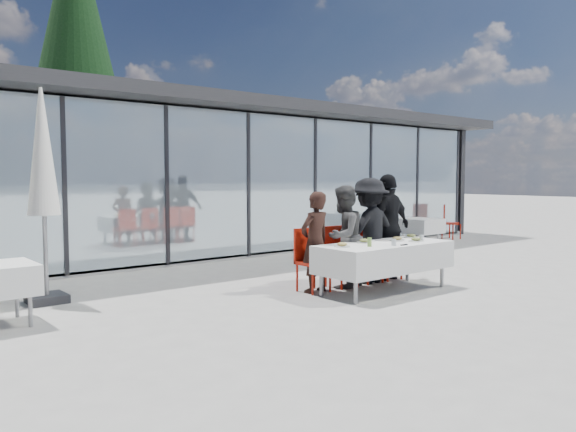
{
  "coord_description": "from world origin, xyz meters",
  "views": [
    {
      "loc": [
        -6.02,
        -5.93,
        1.77
      ],
      "look_at": [
        -0.17,
        1.2,
        1.13
      ],
      "focal_mm": 35.0,
      "sensor_mm": 36.0,
      "label": 1
    }
  ],
  "objects_px": {
    "plate_c": "(397,239)",
    "spare_chair_a": "(448,220)",
    "diner_b": "(343,237)",
    "plate_extra": "(416,240)",
    "diner_chair_b": "(338,253)",
    "plate_b": "(364,241)",
    "diner_chair_d": "(383,248)",
    "folded_eyeglasses": "(404,245)",
    "diner_chair_a": "(310,257)",
    "juice_bottle": "(370,242)",
    "diner_d": "(389,227)",
    "dining_table": "(384,257)",
    "market_umbrella": "(43,165)",
    "lounger": "(372,237)",
    "plate_d": "(411,236)",
    "spare_table_right": "(421,226)",
    "conifer_tree": "(76,48)",
    "plate_a": "(342,245)",
    "diner_chair_c": "(364,250)",
    "diner_c": "(369,231)",
    "spare_chair_b": "(403,221)"
  },
  "relations": [
    {
      "from": "plate_c",
      "to": "spare_chair_a",
      "type": "distance_m",
      "value": 7.56
    },
    {
      "from": "diner_b",
      "to": "plate_extra",
      "type": "bearing_deg",
      "value": 117.77
    },
    {
      "from": "diner_chair_b",
      "to": "plate_b",
      "type": "xyz_separation_m",
      "value": [
        0.03,
        -0.55,
        0.24
      ]
    },
    {
      "from": "diner_chair_d",
      "to": "folded_eyeglasses",
      "type": "relative_size",
      "value": 6.96
    },
    {
      "from": "plate_b",
      "to": "plate_extra",
      "type": "height_order",
      "value": "same"
    },
    {
      "from": "diner_chair_a",
      "to": "juice_bottle",
      "type": "bearing_deg",
      "value": -67.48
    },
    {
      "from": "plate_b",
      "to": "diner_d",
      "type": "bearing_deg",
      "value": 21.64
    },
    {
      "from": "dining_table",
      "to": "folded_eyeglasses",
      "type": "relative_size",
      "value": 16.14
    },
    {
      "from": "folded_eyeglasses",
      "to": "market_umbrella",
      "type": "xyz_separation_m",
      "value": [
        -4.31,
        2.85,
        1.18
      ]
    },
    {
      "from": "market_umbrella",
      "to": "lounger",
      "type": "bearing_deg",
      "value": 8.96
    },
    {
      "from": "diner_chair_b",
      "to": "lounger",
      "type": "xyz_separation_m",
      "value": [
        4.19,
        3.03,
        -0.28
      ]
    },
    {
      "from": "dining_table",
      "to": "plate_d",
      "type": "height_order",
      "value": "plate_d"
    },
    {
      "from": "dining_table",
      "to": "juice_bottle",
      "type": "height_order",
      "value": "juice_bottle"
    },
    {
      "from": "diner_chair_a",
      "to": "folded_eyeglasses",
      "type": "bearing_deg",
      "value": -51.0
    },
    {
      "from": "plate_c",
      "to": "spare_table_right",
      "type": "height_order",
      "value": "plate_c"
    },
    {
      "from": "plate_b",
      "to": "juice_bottle",
      "type": "bearing_deg",
      "value": -127.31
    },
    {
      "from": "dining_table",
      "to": "plate_extra",
      "type": "height_order",
      "value": "plate_extra"
    },
    {
      "from": "diner_chair_a",
      "to": "conifer_tree",
      "type": "distance_m",
      "value": 13.64
    },
    {
      "from": "lounger",
      "to": "plate_a",
      "type": "bearing_deg",
      "value": -142.15
    },
    {
      "from": "plate_d",
      "to": "diner_b",
      "type": "bearing_deg",
      "value": 161.36
    },
    {
      "from": "diner_chair_a",
      "to": "diner_b",
      "type": "distance_m",
      "value": 0.68
    },
    {
      "from": "plate_a",
      "to": "market_umbrella",
      "type": "height_order",
      "value": "market_umbrella"
    },
    {
      "from": "dining_table",
      "to": "diner_chair_a",
      "type": "relative_size",
      "value": 2.32
    },
    {
      "from": "folded_eyeglasses",
      "to": "spare_chair_a",
      "type": "relative_size",
      "value": 0.14
    },
    {
      "from": "diner_chair_c",
      "to": "plate_d",
      "type": "bearing_deg",
      "value": -41.79
    },
    {
      "from": "plate_b",
      "to": "lounger",
      "type": "bearing_deg",
      "value": 40.72
    },
    {
      "from": "diner_b",
      "to": "plate_c",
      "type": "relative_size",
      "value": 7.01
    },
    {
      "from": "diner_d",
      "to": "folded_eyeglasses",
      "type": "distance_m",
      "value": 1.28
    },
    {
      "from": "diner_c",
      "to": "plate_a",
      "type": "relative_size",
      "value": 7.51
    },
    {
      "from": "plate_a",
      "to": "lounger",
      "type": "height_order",
      "value": "plate_a"
    },
    {
      "from": "diner_chair_c",
      "to": "folded_eyeglasses",
      "type": "height_order",
      "value": "diner_chair_c"
    },
    {
      "from": "diner_chair_d",
      "to": "conifer_tree",
      "type": "height_order",
      "value": "conifer_tree"
    },
    {
      "from": "conifer_tree",
      "to": "spare_chair_b",
      "type": "bearing_deg",
      "value": -55.86
    },
    {
      "from": "plate_a",
      "to": "spare_table_right",
      "type": "bearing_deg",
      "value": 26.88
    },
    {
      "from": "spare_table_right",
      "to": "diner_chair_c",
      "type": "bearing_deg",
      "value": -153.85
    },
    {
      "from": "spare_chair_b",
      "to": "plate_b",
      "type": "bearing_deg",
      "value": -145.44
    },
    {
      "from": "market_umbrella",
      "to": "lounger",
      "type": "relative_size",
      "value": 2.05
    },
    {
      "from": "diner_chair_d",
      "to": "juice_bottle",
      "type": "xyz_separation_m",
      "value": [
        -1.33,
        -0.9,
        0.28
      ]
    },
    {
      "from": "spare_chair_a",
      "to": "lounger",
      "type": "distance_m",
      "value": 3.13
    },
    {
      "from": "diner_chair_a",
      "to": "plate_b",
      "type": "relative_size",
      "value": 4.18
    },
    {
      "from": "plate_c",
      "to": "diner_chair_d",
      "type": "bearing_deg",
      "value": 57.22
    },
    {
      "from": "spare_chair_a",
      "to": "plate_extra",
      "type": "bearing_deg",
      "value": -149.07
    },
    {
      "from": "diner_c",
      "to": "plate_b",
      "type": "distance_m",
      "value": 0.72
    },
    {
      "from": "diner_b",
      "to": "diner_chair_b",
      "type": "relative_size",
      "value": 1.68
    },
    {
      "from": "lounger",
      "to": "conifer_tree",
      "type": "xyz_separation_m",
      "value": [
        -4.01,
        9.45,
        5.73
      ]
    },
    {
      "from": "diner_chair_a",
      "to": "diner_d",
      "type": "xyz_separation_m",
      "value": [
        1.7,
        -0.12,
        0.37
      ]
    },
    {
      "from": "plate_extra",
      "to": "spare_chair_a",
      "type": "bearing_deg",
      "value": 30.93
    },
    {
      "from": "market_umbrella",
      "to": "spare_chair_b",
      "type": "bearing_deg",
      "value": 10.77
    },
    {
      "from": "diner_b",
      "to": "diner_d",
      "type": "bearing_deg",
      "value": 162.08
    },
    {
      "from": "diner_chair_b",
      "to": "plate_b",
      "type": "relative_size",
      "value": 4.18
    }
  ]
}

